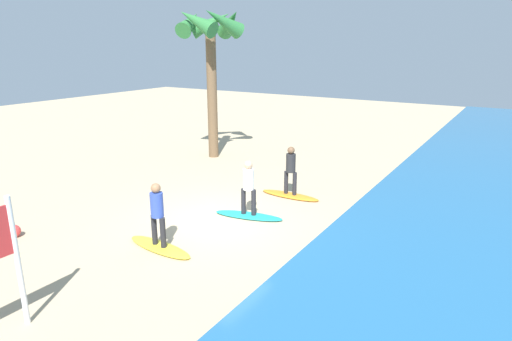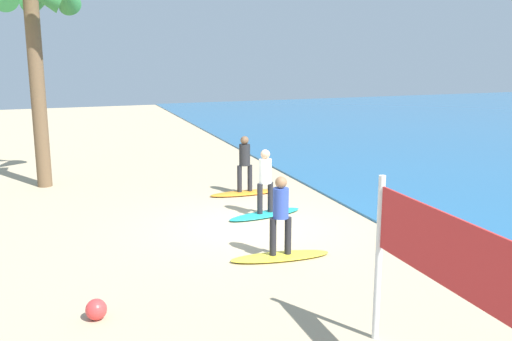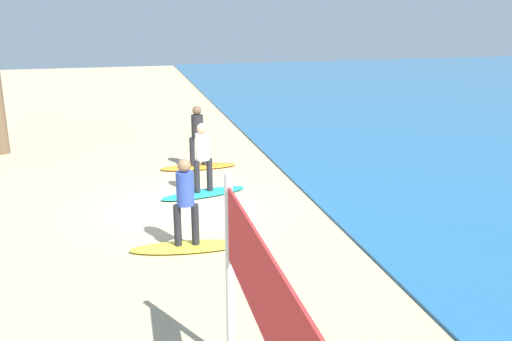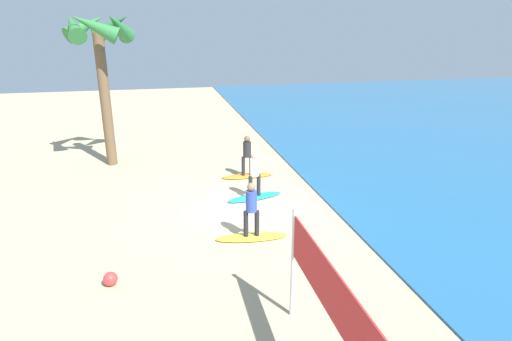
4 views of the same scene
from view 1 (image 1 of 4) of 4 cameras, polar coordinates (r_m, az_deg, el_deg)
The scene contains 9 objects.
ground_plane at distance 13.03m, azimuth -4.93°, elevation -6.39°, with size 60.00×60.00×0.00m, color tan.
surfboard_orange at distance 14.92m, azimuth 4.44°, elevation -3.22°, with size 2.10×0.56×0.09m, color orange.
surfer_orange at distance 14.62m, azimuth 4.53°, elevation 0.44°, with size 0.32×0.46×1.64m.
surfboard_teal at distance 13.17m, azimuth -0.97°, elevation -5.86°, with size 2.10×0.56×0.09m, color teal.
surfer_teal at distance 12.83m, azimuth -0.99°, elevation -1.75°, with size 0.32×0.45×1.64m.
surfboard_yellow at distance 11.50m, azimuth -12.39°, elevation -9.66°, with size 2.10×0.56×0.09m, color yellow.
surfer_yellow at distance 11.12m, azimuth -12.70°, elevation -5.05°, with size 0.32×0.46×1.64m.
palm_tree at distance 19.64m, azimuth -5.93°, elevation 16.89°, with size 2.88×3.03×6.57m.
beach_ball at distance 13.47m, azimuth -28.91°, elevation -6.91°, with size 0.34×0.34×0.34m, color #E53838.
Camera 1 is at (9.60, 7.26, 4.98)m, focal length 30.82 mm.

